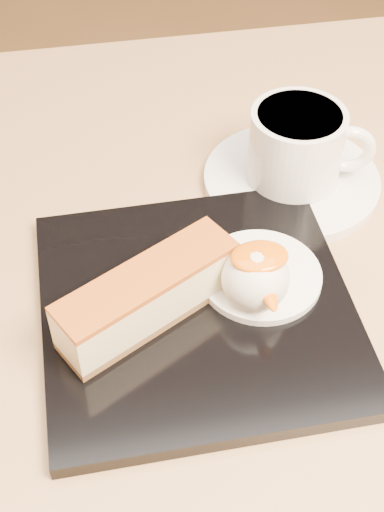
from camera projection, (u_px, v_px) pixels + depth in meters
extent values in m
cube|color=brown|center=(203.00, 342.00, 0.52)|extent=(0.80, 0.80, 0.04)
cube|color=black|center=(197.00, 308.00, 0.51)|extent=(0.22, 0.22, 0.01)
cube|color=brown|center=(149.00, 313.00, 0.50)|extent=(0.13, 0.10, 0.01)
cube|color=#FDE3A5|center=(148.00, 295.00, 0.48)|extent=(0.13, 0.10, 0.03)
cube|color=#8D350F|center=(147.00, 276.00, 0.47)|extent=(0.13, 0.10, 0.00)
cylinder|color=white|center=(260.00, 275.00, 0.52)|extent=(0.09, 0.09, 0.01)
sphere|color=white|center=(255.00, 278.00, 0.49)|extent=(0.05, 0.05, 0.05)
ellipsoid|color=orange|center=(259.00, 257.00, 0.48)|extent=(0.04, 0.03, 0.01)
ellipsoid|color=green|center=(215.00, 257.00, 0.53)|extent=(0.02, 0.02, 0.00)
ellipsoid|color=green|center=(227.00, 249.00, 0.53)|extent=(0.02, 0.02, 0.00)
ellipsoid|color=green|center=(201.00, 251.00, 0.53)|extent=(0.01, 0.02, 0.00)
cylinder|color=white|center=(291.00, 180.00, 0.61)|extent=(0.15, 0.15, 0.01)
cylinder|color=white|center=(296.00, 146.00, 0.58)|extent=(0.08, 0.08, 0.06)
cylinder|color=black|center=(300.00, 116.00, 0.56)|extent=(0.07, 0.07, 0.00)
torus|color=white|center=(348.00, 149.00, 0.58)|extent=(0.05, 0.02, 0.04)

